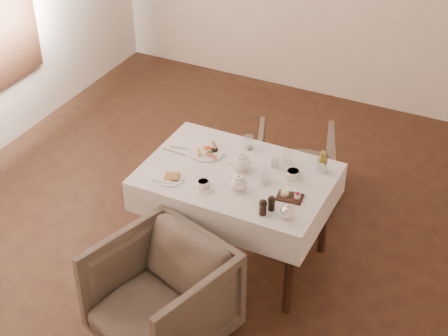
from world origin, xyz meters
The scene contains 20 objects.
table centered at (0.30, -0.17, 0.64)m, with size 1.28×0.88×0.75m.
armchair_near centered at (0.21, -1.06, 0.35)m, with size 0.74×0.77×0.70m, color #50453B.
armchair_far centered at (0.39, 0.75, 0.28)m, with size 0.61×0.62×0.57m, color #50453B.
breakfast_plate centered at (0.00, -0.03, 0.76)m, with size 0.25×0.25×0.03m.
side_plate centered at (-0.08, -0.43, 0.76)m, with size 0.19×0.19×0.02m.
teapot_centre centered at (0.32, -0.12, 0.82)m, with size 0.17×0.13×0.14m, color white, non-canonical shape.
teapot_front centered at (0.39, -0.34, 0.82)m, with size 0.15×0.12×0.12m, color white, non-canonical shape.
creamer centered at (0.49, 0.03, 0.79)m, with size 0.06×0.06×0.07m, color white.
teacup_near centered at (0.18, -0.43, 0.78)m, with size 0.12×0.12×0.06m.
teacup_far centered at (0.67, -0.07, 0.79)m, with size 0.14×0.14×0.07m.
glass_left centered at (0.25, 0.15, 0.81)m, with size 0.07×0.07×0.10m, color silver.
glass_mid centered at (0.53, -0.19, 0.80)m, with size 0.07×0.07×0.10m, color silver.
glass_right centered at (0.57, 0.10, 0.80)m, with size 0.07×0.07×0.09m, color silver.
condiment_board centered at (0.73, -0.27, 0.77)m, with size 0.18×0.13×0.04m.
pepper_mill_left centered at (0.64, -0.50, 0.81)m, with size 0.05×0.05×0.11m, color black, non-canonical shape.
pepper_mill_right centered at (0.67, -0.43, 0.81)m, with size 0.05×0.05×0.11m, color black, non-canonical shape.
silver_pot centered at (0.79, -0.47, 0.81)m, with size 0.10×0.08×0.11m, color white, non-canonical shape.
fries_cup centered at (0.81, 0.11, 0.83)m, with size 0.08×0.08×0.16m.
cutlery_fork centered at (-0.17, -0.06, 0.76)m, with size 0.01×0.19×0.00m, color silver.
cutlery_knife centered at (-0.20, -0.13, 0.76)m, with size 0.02×0.19×0.00m, color silver.
Camera 1 is at (1.91, -3.62, 3.44)m, focal length 55.00 mm.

